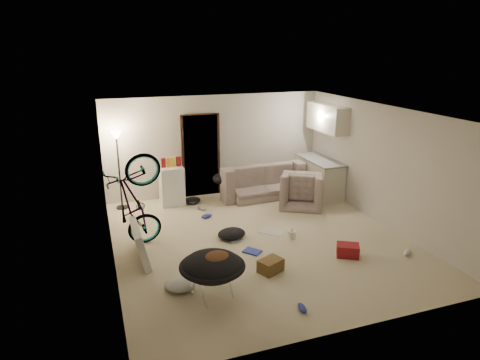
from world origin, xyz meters
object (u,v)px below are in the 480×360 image
object	(u,v)px
floor_lamp	(118,154)
juicer	(292,234)
bicycle	(136,223)
drink_case_b	(348,250)
saucer_chair	(212,272)
mini_fridge	(172,185)
sofa	(259,183)
tv_box	(140,243)
armchair	(302,192)
drink_case_a	(271,266)
kitchen_counter	(319,178)

from	to	relation	value
floor_lamp	juicer	bearing A→B (deg)	-42.94
bicycle	drink_case_b	distance (m)	3.91
bicycle	saucer_chair	xyz separation A→B (m)	(0.89, -2.06, -0.07)
bicycle	mini_fridge	bearing A→B (deg)	-31.38
saucer_chair	juicer	world-z (taller)	saucer_chair
sofa	juicer	distance (m)	2.65
mini_fridge	tv_box	bearing A→B (deg)	-111.65
armchair	drink_case_b	bearing A→B (deg)	111.00
sofa	drink_case_a	world-z (taller)	sofa
sofa	tv_box	size ratio (longest dim) A/B	2.13
floor_lamp	sofa	bearing A→B (deg)	-3.39
sofa	tv_box	bearing A→B (deg)	35.29
armchair	sofa	bearing A→B (deg)	-23.76
sofa	saucer_chair	bearing A→B (deg)	56.84
sofa	drink_case_b	size ratio (longest dim) A/B	5.51
sofa	drink_case_a	size ratio (longest dim) A/B	5.46
kitchen_counter	bicycle	world-z (taller)	bicycle
sofa	bicycle	distance (m)	3.85
floor_lamp	sofa	world-z (taller)	floor_lamp
kitchen_counter	tv_box	size ratio (longest dim) A/B	1.49
kitchen_counter	juicer	bearing A→B (deg)	-129.89
mini_fridge	juicer	size ratio (longest dim) A/B	4.25
juicer	armchair	bearing A→B (deg)	57.30
tv_box	drink_case_b	xyz separation A→B (m)	(3.54, -1.07, -0.22)
drink_case_a	juicer	xyz separation A→B (m)	(0.92, 1.07, -0.02)
kitchen_counter	sofa	distance (m)	1.52
sofa	drink_case_b	world-z (taller)	sofa
floor_lamp	drink_case_a	size ratio (longest dim) A/B	4.60
kitchen_counter	armchair	xyz separation A→B (m)	(-0.75, -0.52, -0.13)
armchair	tv_box	distance (m)	4.29
armchair	drink_case_a	world-z (taller)	armchair
drink_case_a	drink_case_b	xyz separation A→B (m)	(1.54, 0.05, 0.00)
sofa	bicycle	xyz separation A→B (m)	(-3.28, -2.01, 0.18)
drink_case_a	bicycle	bearing A→B (deg)	116.28
bicycle	saucer_chair	size ratio (longest dim) A/B	1.89
kitchen_counter	bicycle	size ratio (longest dim) A/B	0.80
drink_case_b	juicer	distance (m)	1.19
kitchen_counter	sofa	world-z (taller)	kitchen_counter
sofa	juicer	world-z (taller)	sofa
floor_lamp	bicycle	distance (m)	2.36
floor_lamp	kitchen_counter	distance (m)	4.95
tv_box	drink_case_a	distance (m)	2.31
drink_case_a	sofa	bearing A→B (deg)	47.04
bicycle	juicer	size ratio (longest dim) A/B	8.67
kitchen_counter	drink_case_a	size ratio (longest dim) A/B	3.81
kitchen_counter	armchair	distance (m)	0.92
floor_lamp	bicycle	size ratio (longest dim) A/B	0.96
drink_case_a	kitchen_counter	bearing A→B (deg)	26.00
mini_fridge	juicer	distance (m)	3.31
kitchen_counter	bicycle	bearing A→B (deg)	-161.77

